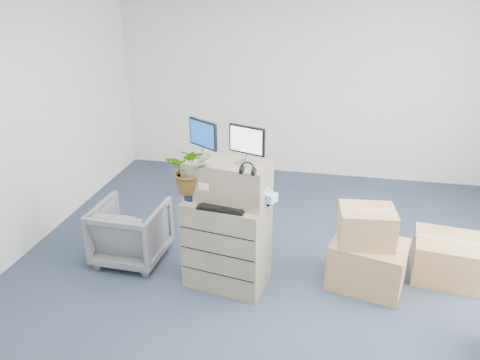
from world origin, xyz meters
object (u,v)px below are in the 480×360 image
filing_cabinet_lower (227,243)px  potted_plant (191,176)px  office_chair (131,229)px  monitor_right (247,143)px  water_bottle (233,192)px  keyboard (222,207)px  monitor_left (203,137)px

filing_cabinet_lower → potted_plant: (-0.34, -0.03, 0.72)m
filing_cabinet_lower → office_chair: 1.17m
potted_plant → office_chair: (-0.80, 0.25, -0.82)m
filing_cabinet_lower → potted_plant: 0.80m
monitor_right → water_bottle: bearing=-143.9°
monitor_right → water_bottle: size_ratio=1.68×
filing_cabinet_lower → keyboard: 0.50m
keyboard → water_bottle: 0.19m
monitor_left → monitor_right: bearing=22.2°
keyboard → potted_plant: size_ratio=0.93×
monitor_right → potted_plant: size_ratio=0.75×
keyboard → water_bottle: bearing=68.2°
monitor_right → keyboard: monitor_right is taller
filing_cabinet_lower → potted_plant: potted_plant is taller
monitor_right → keyboard: size_ratio=0.80×
potted_plant → keyboard: bearing=-20.1°
filing_cabinet_lower → potted_plant: bearing=-165.6°
monitor_right → potted_plant: bearing=-153.3°
monitor_left → water_bottle: monitor_left is taller
monitor_left → keyboard: bearing=-14.7°
filing_cabinet_lower → monitor_right: monitor_right is taller
filing_cabinet_lower → water_bottle: (0.07, 0.00, 0.57)m
filing_cabinet_lower → monitor_right: 1.08m
keyboard → potted_plant: bearing=165.9°
filing_cabinet_lower → keyboard: bearing=-82.0°
filing_cabinet_lower → office_chair: bearing=178.7°
filing_cabinet_lower → monitor_left: (-0.25, 0.12, 1.07)m
monitor_right → water_bottle: 0.51m
water_bottle → office_chair: bearing=169.4°
water_bottle → monitor_right: bearing=15.9°
keyboard → office_chair: size_ratio=0.61×
keyboard → office_chair: (-1.14, 0.38, -0.57)m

